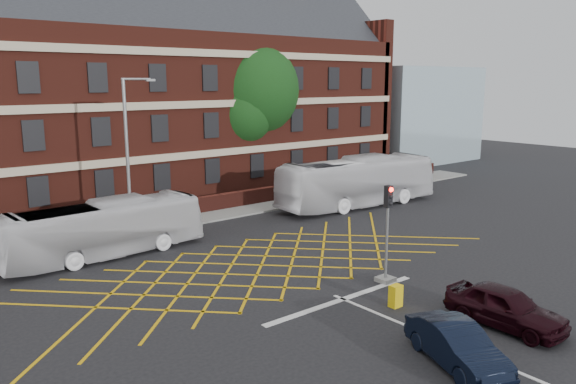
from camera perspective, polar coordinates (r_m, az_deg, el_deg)
ground at (r=25.45m, az=-0.01°, el=-8.56°), size 120.00×120.00×0.00m
victorian_building at (r=43.36m, az=-18.79°, el=9.63°), size 51.00×12.17×20.40m
boundary_wall at (r=35.90m, az=-13.29°, el=-2.05°), size 56.00×0.50×1.10m
far_pavement at (r=35.14m, az=-12.53°, el=-3.12°), size 60.00×3.00×0.12m
glass_block at (r=63.19m, az=11.95°, el=7.74°), size 14.00×10.00×10.00m
box_junction_hatching at (r=26.94m, az=-2.73°, el=-7.42°), size 8.22×8.22×0.02m
stop_line at (r=23.03m, az=5.62°, el=-10.78°), size 8.00×0.30×0.02m
centre_line at (r=19.43m, az=19.83°, el=-15.80°), size 0.15×14.00×0.02m
bus_left at (r=29.26m, az=-18.21°, el=-3.60°), size 10.22×2.85×2.82m
bus_right at (r=39.23m, az=7.11°, el=1.03°), size 12.53×3.81×3.44m
car_navy at (r=18.56m, az=16.78°, el=-14.68°), size 2.76×4.25×1.32m
car_maroon at (r=21.77m, az=21.20°, el=-10.81°), size 1.74×4.31×1.47m
deciduous_tree at (r=45.23m, az=-3.95°, el=9.63°), size 7.99×7.87×11.84m
traffic_light_near at (r=24.63m, az=10.00°, el=-5.10°), size 0.70×0.70×4.27m
street_lamp at (r=30.98m, az=-15.72°, el=0.37°), size 2.25×1.00×8.76m
utility_cabinet at (r=22.47m, az=10.88°, el=-10.33°), size 0.48×0.35×0.87m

